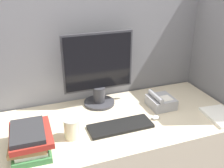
% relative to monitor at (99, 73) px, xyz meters
% --- Properties ---
extents(cubicle_panel_rear, '(2.07, 0.04, 1.71)m').
position_rel_monitor_xyz_m(cubicle_panel_rear, '(0.05, 0.16, -0.14)').
color(cubicle_panel_rear, slate).
rests_on(cubicle_panel_rear, ground_plane).
extents(cubicle_panel_right, '(0.04, 0.81, 1.71)m').
position_rel_monitor_xyz_m(cubicle_panel_right, '(0.92, -0.23, -0.14)').
color(cubicle_panel_right, slate).
rests_on(cubicle_panel_right, ground_plane).
extents(desk, '(1.67, 0.75, 0.74)m').
position_rel_monitor_xyz_m(desk, '(0.05, -0.26, -0.63)').
color(desk, beige).
rests_on(desk, ground_plane).
extents(monitor, '(0.52, 0.23, 0.55)m').
position_rel_monitor_xyz_m(monitor, '(0.00, 0.00, 0.00)').
color(monitor, '#333338').
rests_on(monitor, desk).
extents(keyboard, '(0.42, 0.16, 0.02)m').
position_rel_monitor_xyz_m(keyboard, '(0.03, -0.36, -0.24)').
color(keyboard, black).
rests_on(keyboard, desk).
extents(mouse, '(0.06, 0.04, 0.02)m').
position_rel_monitor_xyz_m(mouse, '(0.30, -0.34, -0.24)').
color(mouse, silver).
rests_on(mouse, desk).
extents(coffee_cup, '(0.10, 0.10, 0.13)m').
position_rel_monitor_xyz_m(coffee_cup, '(-0.29, -0.36, -0.19)').
color(coffee_cup, beige).
rests_on(coffee_cup, desk).
extents(book_stack, '(0.25, 0.31, 0.15)m').
position_rel_monitor_xyz_m(book_stack, '(-0.53, -0.40, -0.18)').
color(book_stack, '#38723F').
rests_on(book_stack, desk).
extents(desk_telephone, '(0.18, 0.19, 0.11)m').
position_rel_monitor_xyz_m(desk_telephone, '(0.42, -0.20, -0.21)').
color(desk_telephone, '#99999E').
rests_on(desk_telephone, desk).
extents(paper_pile, '(0.21, 0.28, 0.02)m').
position_rel_monitor_xyz_m(paper_pile, '(0.74, -0.48, -0.24)').
color(paper_pile, white).
rests_on(paper_pile, desk).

